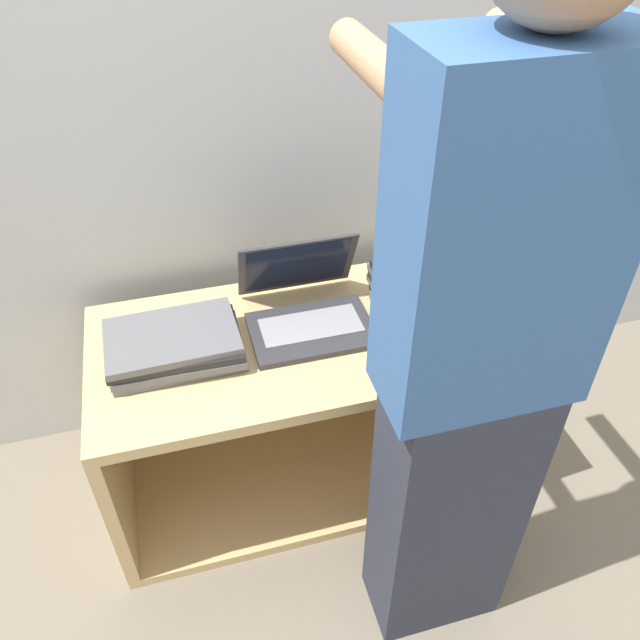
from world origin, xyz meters
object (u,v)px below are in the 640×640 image
Objects in this scene: laptop_open at (307,308)px; person at (475,368)px; laptop_stack_left at (175,345)px; laptop_stack_right at (438,291)px.

laptop_open is 0.68m from person.
laptop_stack_left is 0.21× the size of person.
person is at bearing -42.37° from laptop_stack_left.
person reaches higher than laptop_stack_right.
laptop_open is 0.95× the size of laptop_stack_right.
laptop_stack_right is 0.21× the size of person.
person is (-0.18, -0.54, 0.23)m from laptop_stack_right.
laptop_open is 0.96× the size of laptop_stack_left.
laptop_stack_left is 0.78m from laptop_stack_right.
person reaches higher than laptop_stack_left.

